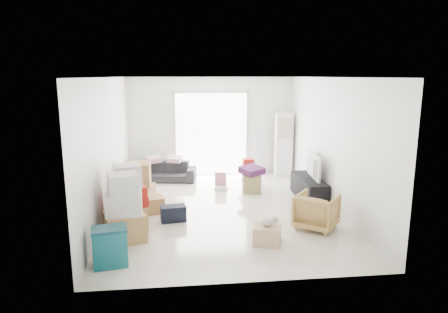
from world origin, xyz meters
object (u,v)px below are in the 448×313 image
television (309,175)px  wood_crate (267,234)px  ac_tower (283,145)px  armchair (317,210)px  kids_table (248,166)px  storage_bins (110,247)px  sofa (163,168)px  ottoman (252,183)px  tv_console (309,188)px

television → wood_crate: bearing=152.0°
ac_tower → armchair: (-0.37, -3.86, -0.52)m
ac_tower → kids_table: size_ratio=2.70×
armchair → storage_bins: bearing=55.2°
wood_crate → sofa: bearing=113.7°
armchair → sofa: bearing=-14.1°
armchair → ottoman: 2.53m
storage_bins → television: bearing=35.8°
sofa → storage_bins: 4.83m
tv_console → sofa: size_ratio=0.87×
storage_bins → wood_crate: (2.45, 0.54, -0.14)m
ac_tower → armchair: ac_tower is taller
ottoman → kids_table: 0.80m
armchair → kids_table: size_ratio=1.09×
television → sofa: bearing=63.7°
ottoman → wood_crate: 2.96m
storage_bins → wood_crate: size_ratio=1.31×
sofa → wood_crate: 4.64m
ac_tower → tv_console: bearing=-88.7°
sofa → storage_bins: (-0.59, -4.79, -0.04)m
armchair → tv_console: bearing=-65.8°
wood_crate → armchair: bearing=27.8°
tv_console → ottoman: tv_console is taller
sofa → ac_tower: bearing=10.8°
tv_console → kids_table: size_ratio=2.27×
storage_bins → kids_table: bearing=57.0°
storage_bins → wood_crate: bearing=12.4°
television → wood_crate: size_ratio=2.15×
armchair → wood_crate: (-1.02, -0.54, -0.21)m
kids_table → storage_bins: bearing=-123.0°
ac_tower → armchair: bearing=-95.5°
television → ottoman: (-1.18, 0.67, -0.34)m
kids_table → television: bearing=-51.6°
ac_tower → storage_bins: size_ratio=3.01×
ac_tower → ottoman: 1.96m
ottoman → armchair: bearing=-72.5°
armchair → wood_crate: armchair is taller
storage_bins → ottoman: 4.42m
ac_tower → sofa: (-3.26, -0.15, -0.55)m
armchair → kids_table: (-0.71, 3.17, 0.11)m
ottoman → wood_crate: (-0.26, -2.95, -0.06)m
ac_tower → ottoman: (-1.13, -1.45, -0.66)m
ac_tower → storage_bins: bearing=-127.9°
wood_crate → tv_console: bearing=57.5°
ac_tower → kids_table: bearing=-147.6°
armchair → ottoman: bearing=-34.5°
ac_tower → ottoman: bearing=-128.0°
ottoman → wood_crate: ottoman is taller
television → wood_crate: television is taller
armchair → kids_table: bearing=-39.3°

